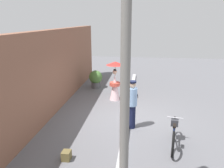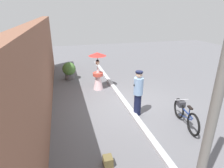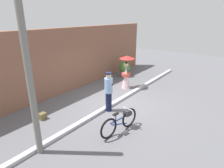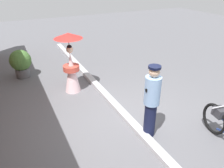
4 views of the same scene
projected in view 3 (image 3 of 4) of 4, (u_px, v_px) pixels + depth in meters
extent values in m
plane|color=slate|center=(115.00, 104.00, 9.02)|extent=(30.00, 30.00, 0.00)
cube|color=brown|center=(67.00, 60.00, 10.23)|extent=(14.00, 0.40, 3.30)
cube|color=#B2B2B7|center=(115.00, 103.00, 9.00)|extent=(14.00, 0.20, 0.12)
torus|color=black|center=(129.00, 118.00, 7.07)|extent=(0.73, 0.18, 0.73)
torus|color=black|center=(109.00, 129.00, 6.39)|extent=(0.73, 0.18, 0.73)
cube|color=navy|center=(119.00, 119.00, 6.69)|extent=(0.86, 0.17, 0.04)
cube|color=navy|center=(119.00, 124.00, 6.75)|extent=(0.75, 0.15, 0.27)
cylinder|color=navy|center=(116.00, 118.00, 6.52)|extent=(0.03, 0.03, 0.30)
cube|color=black|center=(116.00, 114.00, 6.48)|extent=(0.23, 0.12, 0.05)
cylinder|color=silver|center=(128.00, 109.00, 6.88)|extent=(0.11, 0.48, 0.03)
cube|color=#333338|center=(128.00, 113.00, 6.92)|extent=(0.29, 0.26, 0.20)
cylinder|color=#141938|center=(109.00, 102.00, 8.26)|extent=(0.26, 0.26, 0.83)
cylinder|color=#8CB2E0|center=(109.00, 85.00, 8.02)|extent=(0.34, 0.34, 0.63)
sphere|color=#D8B293|center=(108.00, 76.00, 7.87)|extent=(0.23, 0.23, 0.23)
cylinder|color=black|center=(108.00, 73.00, 7.84)|extent=(0.26, 0.26, 0.05)
cube|color=black|center=(109.00, 84.00, 7.99)|extent=(0.09, 0.38, 0.06)
cone|color=silver|center=(126.00, 77.00, 10.83)|extent=(0.48, 0.48, 1.25)
cylinder|color=#D14C3D|center=(126.00, 75.00, 10.78)|extent=(0.49, 0.49, 0.16)
sphere|color=beige|center=(126.00, 64.00, 10.59)|extent=(0.20, 0.20, 0.20)
sphere|color=black|center=(126.00, 63.00, 10.57)|extent=(0.15, 0.15, 0.15)
cylinder|color=olive|center=(127.00, 62.00, 10.59)|extent=(0.02, 0.02, 0.55)
cone|color=red|center=(127.00, 57.00, 10.50)|extent=(0.83, 0.83, 0.16)
cylinder|color=#59595B|center=(124.00, 74.00, 13.09)|extent=(0.48, 0.48, 0.32)
sphere|color=#4C7A38|center=(124.00, 67.00, 12.94)|extent=(0.73, 0.73, 0.73)
sphere|color=#4C7A38|center=(127.00, 68.00, 13.05)|extent=(0.40, 0.40, 0.40)
cube|color=brown|center=(42.00, 116.00, 7.66)|extent=(0.26, 0.23, 0.25)
cube|color=brown|center=(43.00, 115.00, 7.60)|extent=(0.22, 0.08, 0.09)
cylinder|color=slate|center=(29.00, 76.00, 5.04)|extent=(0.18, 0.18, 4.80)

